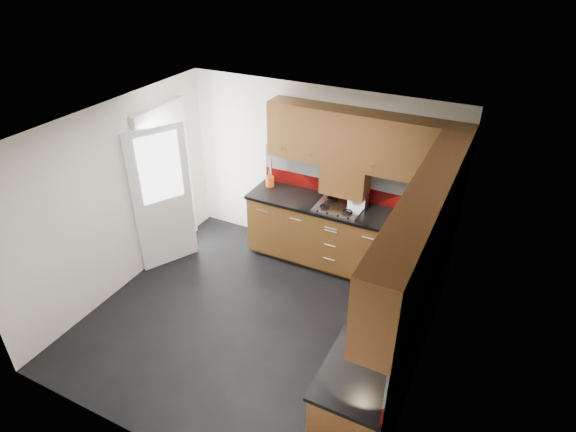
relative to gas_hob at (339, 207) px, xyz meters
The scene contains 14 objects.
room 1.63m from the gas_hob, 107.03° to the right, with size 4.00×3.80×2.64m.
base_cabinets 1.10m from the gas_hob, 50.67° to the right, with size 2.70×3.20×0.95m.
countertop 0.98m from the gas_hob, 51.77° to the right, with size 2.72×3.22×0.04m.
backsplash 1.02m from the gas_hob, 33.29° to the right, with size 2.70×3.20×0.54m.
upper_cabinets 1.36m from the gas_hob, 41.51° to the right, with size 2.50×3.20×0.72m.
extractor_hood 0.36m from the gas_hob, 90.00° to the left, with size 0.60×0.33×0.40m, color #553313.
glass_cabinet 1.61m from the gas_hob, 17.76° to the right, with size 0.32×0.80×0.66m.
back_door 2.35m from the gas_hob, 162.10° to the right, with size 0.42×1.19×2.04m.
gas_hob is the anchor object (origin of this frame).
utensil_pot 1.11m from the gas_hob, behind, with size 0.12×0.12×0.42m.
toaster 0.25m from the gas_hob, 28.87° to the left, with size 0.24×0.15×0.17m.
food_processor 1.28m from the gas_hob, 17.74° to the right, with size 0.19×0.19×0.31m.
paper_towel 1.78m from the gas_hob, 46.04° to the right, with size 0.12×0.12×0.24m, color white.
orange_cloth 1.21m from the gas_hob, 18.81° to the right, with size 0.14×0.12×0.01m, color #EC5A1A.
Camera 1 is at (2.28, -3.68, 4.04)m, focal length 30.00 mm.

